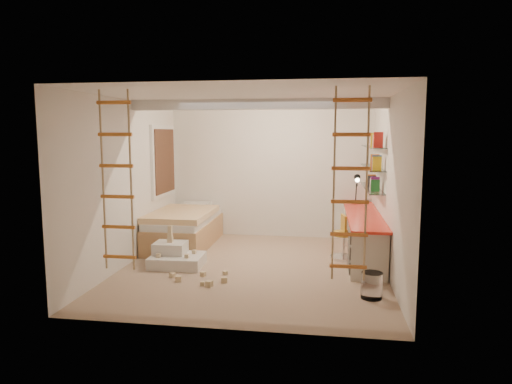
% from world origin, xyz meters
% --- Properties ---
extents(floor, '(4.50, 4.50, 0.00)m').
position_xyz_m(floor, '(0.00, 0.00, 0.00)').
color(floor, '#A18468').
rests_on(floor, ground).
extents(ceiling_beam, '(4.00, 0.18, 0.16)m').
position_xyz_m(ceiling_beam, '(0.00, 0.30, 2.52)').
color(ceiling_beam, white).
rests_on(ceiling_beam, ceiling).
extents(window_frame, '(0.06, 1.15, 1.35)m').
position_xyz_m(window_frame, '(-1.97, 1.50, 1.55)').
color(window_frame, white).
rests_on(window_frame, wall_left).
extents(window_blind, '(0.02, 1.00, 1.20)m').
position_xyz_m(window_blind, '(-1.93, 1.50, 1.55)').
color(window_blind, '#4C2D1E').
rests_on(window_blind, window_frame).
extents(rope_ladder_left, '(0.41, 0.04, 2.13)m').
position_xyz_m(rope_ladder_left, '(-1.35, -1.75, 1.52)').
color(rope_ladder_left, orange).
rests_on(rope_ladder_left, ceiling).
extents(rope_ladder_right, '(0.41, 0.04, 2.13)m').
position_xyz_m(rope_ladder_right, '(1.35, -1.75, 1.52)').
color(rope_ladder_right, '#C46421').
rests_on(rope_ladder_right, ceiling).
extents(waste_bin, '(0.27, 0.27, 0.34)m').
position_xyz_m(waste_bin, '(1.69, -1.07, 0.17)').
color(waste_bin, white).
rests_on(waste_bin, floor).
extents(desk, '(0.56, 2.80, 0.75)m').
position_xyz_m(desk, '(1.72, 0.86, 0.40)').
color(desk, red).
rests_on(desk, floor).
extents(shelves, '(0.25, 1.80, 0.71)m').
position_xyz_m(shelves, '(1.87, 1.13, 1.50)').
color(shelves, white).
rests_on(shelves, wall_right).
extents(bed, '(1.02, 2.00, 0.69)m').
position_xyz_m(bed, '(-1.48, 1.23, 0.33)').
color(bed, '#AD7F51').
rests_on(bed, floor).
extents(task_lamp, '(0.14, 0.36, 0.57)m').
position_xyz_m(task_lamp, '(1.67, 1.82, 1.14)').
color(task_lamp, black).
rests_on(task_lamp, desk).
extents(swivel_chair, '(0.51, 0.51, 0.73)m').
position_xyz_m(swivel_chair, '(1.40, 0.74, 0.27)').
color(swivel_chair, '#AF7F21').
rests_on(swivel_chair, floor).
extents(play_platform, '(0.83, 0.66, 0.36)m').
position_xyz_m(play_platform, '(-1.23, -0.07, 0.14)').
color(play_platform, silver).
rests_on(play_platform, floor).
extents(toy_blocks, '(1.20, 1.05, 0.63)m').
position_xyz_m(toy_blocks, '(-0.91, -0.42, 0.19)').
color(toy_blocks, '#CCB284').
rests_on(toy_blocks, floor).
extents(books, '(0.14, 0.64, 0.92)m').
position_xyz_m(books, '(1.87, 1.13, 1.63)').
color(books, '#1E722D').
rests_on(books, shelves).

